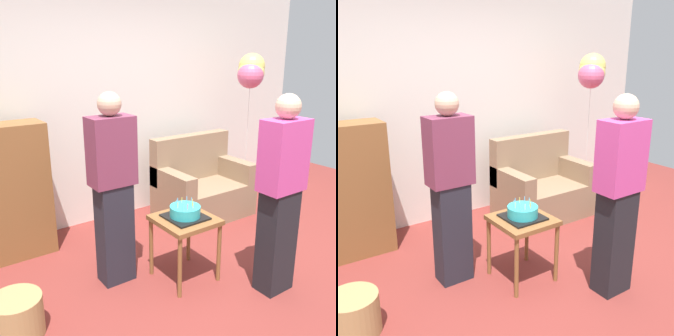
{
  "view_description": "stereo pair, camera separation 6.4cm",
  "coord_description": "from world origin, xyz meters",
  "views": [
    {
      "loc": [
        -1.97,
        -1.92,
        1.91
      ],
      "look_at": [
        -0.14,
        0.68,
        0.95
      ],
      "focal_mm": 40.88,
      "sensor_mm": 36.0,
      "label": 1
    },
    {
      "loc": [
        -1.92,
        -1.96,
        1.91
      ],
      "look_at": [
        -0.14,
        0.68,
        0.95
      ],
      "focal_mm": 40.88,
      "sensor_mm": 36.0,
      "label": 2
    }
  ],
  "objects": [
    {
      "name": "ground_plane",
      "position": [
        0.0,
        0.0,
        0.0
      ],
      "size": [
        8.0,
        8.0,
        0.0
      ],
      "primitive_type": "plane",
      "color": "maroon"
    },
    {
      "name": "wall_back",
      "position": [
        0.0,
        2.05,
        1.35
      ],
      "size": [
        6.0,
        0.1,
        2.7
      ],
      "primitive_type": "cube",
      "color": "silver",
      "rests_on": "ground_plane"
    },
    {
      "name": "couch",
      "position": [
        0.88,
        1.42,
        0.34
      ],
      "size": [
        1.1,
        0.7,
        0.96
      ],
      "color": "#8C7054",
      "rests_on": "ground_plane"
    },
    {
      "name": "bookshelf",
      "position": [
        -1.29,
        1.7,
        0.67
      ],
      "size": [
        0.8,
        0.36,
        1.59
      ],
      "color": "brown",
      "rests_on": "ground_plane"
    },
    {
      "name": "side_table",
      "position": [
        -0.14,
        0.43,
        0.49
      ],
      "size": [
        0.48,
        0.48,
        0.57
      ],
      "color": "brown",
      "rests_on": "ground_plane"
    },
    {
      "name": "birthday_cake",
      "position": [
        -0.14,
        0.43,
        0.62
      ],
      "size": [
        0.32,
        0.32,
        0.17
      ],
      "color": "black",
      "rests_on": "side_table"
    },
    {
      "name": "person_blowing_candles",
      "position": [
        -0.64,
        0.75,
        0.83
      ],
      "size": [
        0.36,
        0.22,
        1.63
      ],
      "rotation": [
        0.0,
        0.0,
        0.27
      ],
      "color": "#23232D",
      "rests_on": "ground_plane"
    },
    {
      "name": "person_holding_cake",
      "position": [
        0.38,
        -0.14,
        0.83
      ],
      "size": [
        0.36,
        0.22,
        1.63
      ],
      "rotation": [
        0.0,
        0.0,
        2.85
      ],
      "color": "black",
      "rests_on": "ground_plane"
    },
    {
      "name": "wicker_basket",
      "position": [
        -1.53,
        0.52,
        0.15
      ],
      "size": [
        0.36,
        0.36,
        0.3
      ],
      "primitive_type": "cylinder",
      "color": "#A88451",
      "rests_on": "ground_plane"
    },
    {
      "name": "handbag",
      "position": [
        1.34,
        0.72,
        0.1
      ],
      "size": [
        0.28,
        0.14,
        0.2
      ],
      "primitive_type": "ellipsoid",
      "color": "#473328",
      "rests_on": "ground_plane"
    },
    {
      "name": "balloon_bunch",
      "position": [
        1.46,
        1.25,
        1.7
      ],
      "size": [
        0.36,
        0.34,
        1.91
      ],
      "color": "silver",
      "rests_on": "ground_plane"
    }
  ]
}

